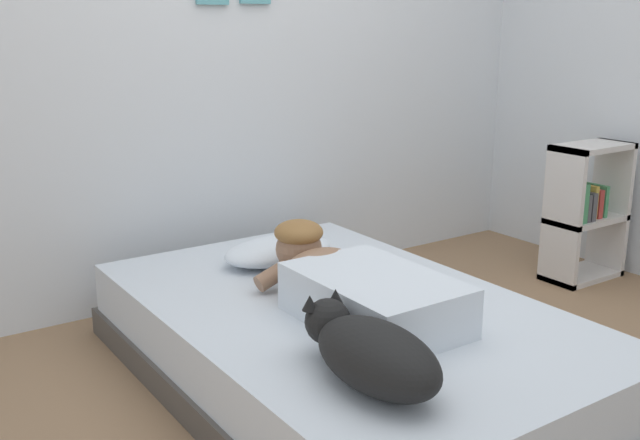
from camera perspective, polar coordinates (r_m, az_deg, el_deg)
ground_plane at (r=2.93m, az=8.11°, el=-13.04°), size 11.65×11.65×0.00m
back_wall at (r=3.83m, az=-6.92°, el=13.12°), size 3.83×0.12×2.50m
bed at (r=2.90m, az=1.88°, el=-9.63°), size 1.32×2.08×0.33m
pillow at (r=3.30m, az=-3.22°, el=-2.39°), size 0.52×0.32×0.11m
person_lying at (r=2.74m, az=2.46°, el=-4.99°), size 0.43×0.92×0.27m
dog at (r=2.21m, az=3.93°, el=-10.18°), size 0.26×0.57×0.21m
coffee_cup at (r=3.18m, az=-1.55°, el=-3.35°), size 0.12×0.09×0.07m
cell_phone at (r=2.65m, az=2.08°, el=-8.03°), size 0.07×0.14×0.01m
bookshelf at (r=4.24m, az=19.86°, el=0.68°), size 0.45×0.24×0.75m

